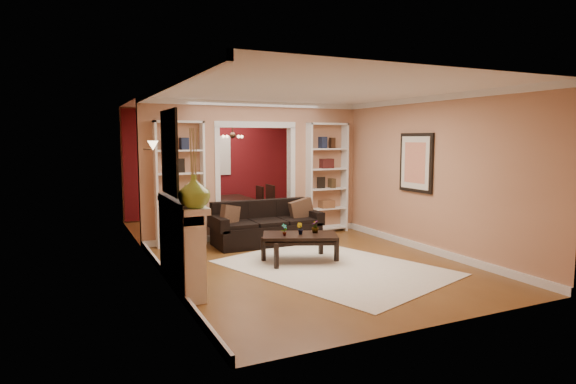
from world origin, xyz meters
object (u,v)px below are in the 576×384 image
sofa (267,223)px  bookshelf_right (327,178)px  bookshelf_left (180,184)px  dining_table (234,211)px  fireplace (182,244)px  coffee_table (300,248)px

sofa → bookshelf_right: 1.87m
bookshelf_left → dining_table: bearing=47.1°
sofa → dining_table: size_ratio=1.22×
dining_table → fireplace: bearing=153.2°
coffee_table → bookshelf_left: bookshelf_left is taller
coffee_table → bookshelf_right: size_ratio=0.51×
coffee_table → sofa: bearing=113.2°
coffee_table → bookshelf_left: bearing=149.9°
bookshelf_right → dining_table: (-1.48, 1.75, -0.86)m
bookshelf_right → dining_table: bookshelf_right is taller
sofa → coffee_table: size_ratio=1.73×
bookshelf_left → dining_table: size_ratio=1.38×
dining_table → bookshelf_left: bearing=137.1°
fireplace → bookshelf_right: bearing=34.8°
sofa → dining_table: sofa is taller
bookshelf_right → dining_table: bearing=130.3°
bookshelf_left → fireplace: 2.65m
sofa → fireplace: size_ratio=1.20×
coffee_table → dining_table: size_ratio=0.71×
bookshelf_left → dining_table: 2.53m
sofa → bookshelf_right: (1.62, 0.58, 0.75)m
bookshelf_right → fireplace: (-3.64, -2.53, -0.57)m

